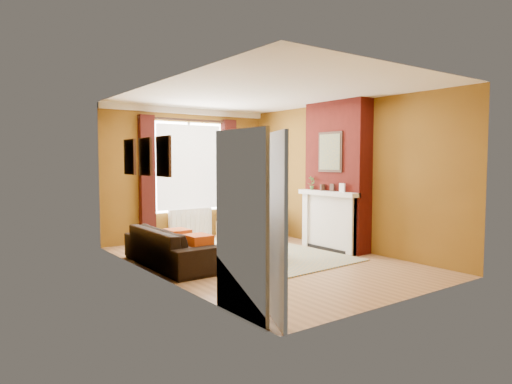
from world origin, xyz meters
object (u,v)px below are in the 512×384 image
armchair (253,223)px  wicker_stool (224,232)px  sofa (172,246)px  coffee_table (253,237)px  floor_lamp (255,180)px

armchair → wicker_stool: bearing=-40.0°
sofa → wicker_stool: sofa is taller
sofa → coffee_table: size_ratio=1.93×
sofa → armchair: 2.98m
floor_lamp → sofa: bearing=-148.8°
sofa → wicker_stool: bearing=-54.1°
sofa → armchair: (2.63, 1.40, 0.00)m
armchair → floor_lamp: (0.34, 0.40, 0.93)m
coffee_table → wicker_stool: bearing=80.3°
floor_lamp → coffee_table: bearing=-127.0°
coffee_table → wicker_stool: (0.29, 1.43, -0.11)m
coffee_table → floor_lamp: 2.58m
armchair → coffee_table: (-1.11, -1.53, 0.01)m
floor_lamp → armchair: bearing=-130.7°
sofa → floor_lamp: 3.59m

